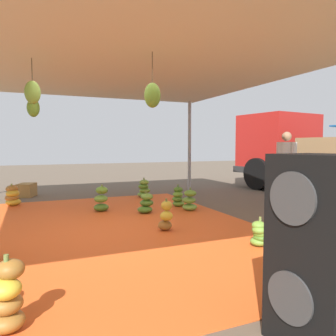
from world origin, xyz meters
The scene contains 15 objects.
ground_plane centered at (0.00, 3.00, 0.00)m, with size 40.00×40.00×0.00m, color brown.
tarp_orange centered at (0.00, 0.00, 0.01)m, with size 6.54×4.63×0.01m, color #E05B23.
tent_canopy centered at (-0.01, -0.10, 2.72)m, with size 8.00×7.00×2.80m.
banana_bunch_0 centered at (-0.82, 1.80, 0.21)m, with size 0.40×0.37×0.49m.
banana_bunch_1 centered at (-2.90, 1.48, 0.23)m, with size 0.43×0.43×0.52m.
banana_bunch_4 centered at (-0.98, 0.88, 0.19)m, with size 0.45×0.46×0.44m.
banana_bunch_5 centered at (1.75, 1.58, 0.17)m, with size 0.33×0.33×0.41m.
banana_bunch_6 centered at (-1.33, 1.76, 0.22)m, with size 0.36×0.36×0.50m.
banana_bunch_7 centered at (0.47, 0.71, 0.23)m, with size 0.28×0.30×0.52m.
banana_bunch_8 centered at (-2.90, -1.69, 0.23)m, with size 0.46×0.46×0.51m.
banana_bunch_9 centered at (2.66, -1.47, 0.26)m, with size 0.34×0.34×0.58m.
banana_bunch_10 centered at (-1.49, 0.06, 0.25)m, with size 0.42×0.42×0.56m.
worker_2 centered at (-0.86, 4.45, 1.01)m, with size 0.63×0.39×1.72m.
speaker_stack centered at (3.67, 0.51, 0.67)m, with size 0.61×0.56×1.33m.
crate_0 centered at (-4.31, -1.41, 0.18)m, with size 0.54×0.39×0.36m, color olive.
Camera 1 is at (5.26, -1.29, 1.39)m, focal length 34.62 mm.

